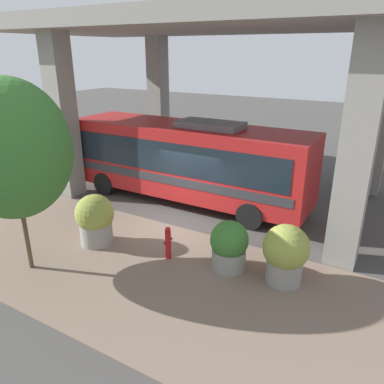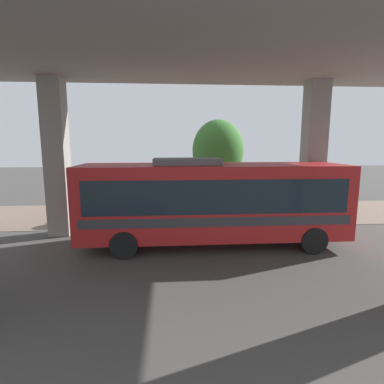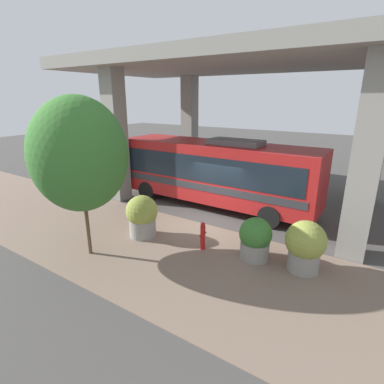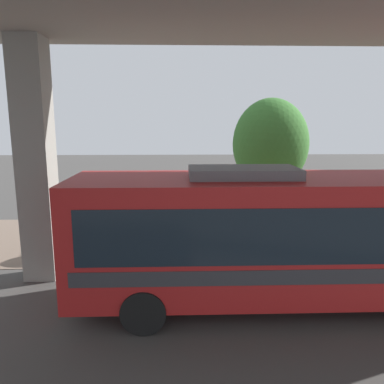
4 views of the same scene
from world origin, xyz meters
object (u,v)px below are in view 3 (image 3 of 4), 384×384
(planter_back, at_px, (305,246))
(planter_middle, at_px, (142,216))
(street_tree_near, at_px, (79,155))
(bus, at_px, (216,170))
(planter_front, at_px, (255,239))
(fire_hydrant, at_px, (203,236))

(planter_back, bearing_deg, planter_middle, 98.85)
(street_tree_near, bearing_deg, bus, -10.46)
(planter_front, height_order, street_tree_near, street_tree_near)
(bus, relative_size, fire_hydrant, 9.46)
(planter_back, bearing_deg, bus, 54.28)
(planter_front, bearing_deg, planter_back, -84.25)
(planter_middle, distance_m, planter_back, 6.15)
(planter_front, height_order, planter_back, planter_back)
(fire_hydrant, xyz_separation_m, planter_middle, (-0.37, 2.62, 0.33))
(fire_hydrant, height_order, planter_back, planter_back)
(bus, relative_size, planter_back, 5.98)
(street_tree_near, bearing_deg, planter_front, -60.32)
(bus, height_order, planter_front, bus)
(fire_hydrant, xyz_separation_m, planter_front, (0.41, -1.86, 0.21))
(planter_front, bearing_deg, bus, 43.22)
(planter_front, height_order, planter_middle, planter_middle)
(bus, relative_size, street_tree_near, 1.87)
(planter_middle, bearing_deg, fire_hydrant, -81.91)
(bus, xyz_separation_m, fire_hydrant, (-4.47, -1.95, -1.35))
(bus, distance_m, planter_back, 6.75)
(bus, distance_m, planter_front, 5.68)
(fire_hydrant, bearing_deg, bus, 23.60)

